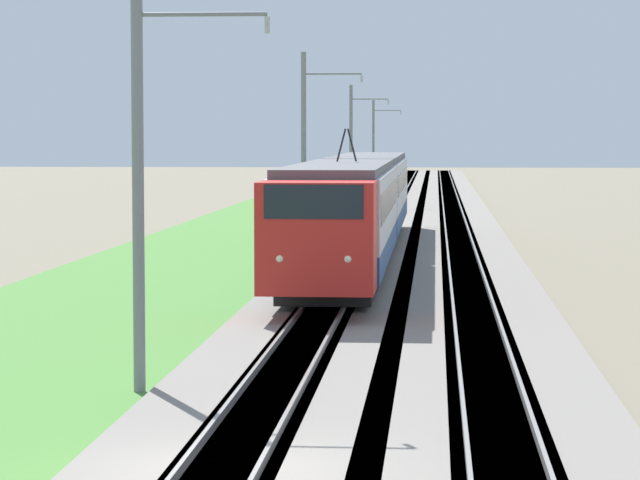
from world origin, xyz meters
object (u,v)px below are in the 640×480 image
object	(u,v)px
catenary_mast_far	(352,145)
catenary_mast_distant	(374,143)
catenary_mast_mid	(305,149)
catenary_mast_near	(141,176)
passenger_train	(357,202)

from	to	relation	value
catenary_mast_far	catenary_mast_distant	bearing A→B (deg)	-0.00
catenary_mast_far	catenary_mast_distant	distance (m)	35.02
catenary_mast_distant	catenary_mast_mid	bearing A→B (deg)	180.00
catenary_mast_near	catenary_mast_distant	distance (m)	105.05
catenary_mast_mid	catenary_mast_distant	bearing A→B (deg)	-0.00
catenary_mast_near	catenary_mast_mid	world-z (taller)	catenary_mast_mid
passenger_train	catenary_mast_mid	distance (m)	7.38
passenger_train	catenary_mast_near	world-z (taller)	catenary_mast_near
catenary_mast_mid	passenger_train	bearing A→B (deg)	-159.44
passenger_train	catenary_mast_far	distance (m)	41.80
passenger_train	catenary_mast_mid	size ratio (longest dim) A/B	4.76
catenary_mast_far	catenary_mast_distant	world-z (taller)	catenary_mast_far
passenger_train	catenary_mast_mid	bearing A→B (deg)	-159.44
catenary_mast_mid	catenary_mast_far	xyz separation A→B (m)	(35.02, -0.00, -0.12)
catenary_mast_mid	catenary_mast_near	bearing A→B (deg)	-180.00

